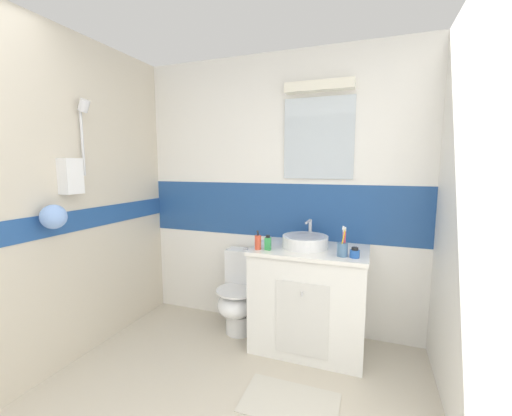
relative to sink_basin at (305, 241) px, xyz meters
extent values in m
cube|color=beige|center=(-0.33, -0.92, -0.92)|extent=(3.20, 3.48, 0.04)
cube|color=white|center=(-0.33, 0.33, -0.48)|extent=(3.20, 0.10, 0.85)
cube|color=#234C8C|center=(-0.33, 0.33, 0.20)|extent=(3.20, 0.10, 0.50)
cube|color=white|center=(-0.33, 0.33, 1.02)|extent=(3.20, 0.10, 1.15)
cube|color=silver|center=(0.04, 0.27, 0.84)|extent=(0.60, 0.02, 0.69)
cube|color=white|center=(0.04, 0.23, 1.26)|extent=(0.57, 0.10, 0.08)
cube|color=beige|center=(-1.68, -0.92, 0.35)|extent=(0.10, 3.48, 2.50)
cube|color=#234C8C|center=(-1.62, -0.92, 0.19)|extent=(0.01, 3.48, 0.16)
cube|color=white|center=(-1.58, -0.80, 0.53)|extent=(0.10, 0.14, 0.26)
cylinder|color=silver|center=(-1.60, -0.66, 0.79)|extent=(0.02, 0.02, 0.52)
cylinder|color=silver|center=(-1.56, -0.66, 1.05)|extent=(0.10, 0.07, 0.11)
sphere|color=#7FA5E5|center=(-1.52, -1.00, 0.27)|extent=(0.17, 0.17, 0.17)
cube|color=white|center=(1.02, -0.92, 0.35)|extent=(0.10, 3.48, 2.50)
cube|color=white|center=(0.04, 0.00, -0.49)|extent=(0.89, 0.57, 0.82)
cube|color=white|center=(0.04, -0.01, -0.07)|extent=(0.91, 0.59, 0.03)
cube|color=silver|center=(0.04, -0.29, -0.53)|extent=(0.40, 0.01, 0.57)
cylinder|color=silver|center=(0.04, -0.31, -0.33)|extent=(0.02, 0.02, 0.03)
cylinder|color=white|center=(0.00, 0.00, 0.00)|extent=(0.37, 0.37, 0.10)
cylinder|color=#AFB1BA|center=(0.00, 0.00, 0.04)|extent=(0.30, 0.30, 0.01)
cylinder|color=silver|center=(0.00, 0.21, 0.05)|extent=(0.03, 0.03, 0.20)
cylinder|color=silver|center=(0.00, 0.11, 0.14)|extent=(0.02, 0.17, 0.02)
cylinder|color=white|center=(-0.59, 0.00, -0.81)|extent=(0.24, 0.24, 0.18)
ellipsoid|color=white|center=(-0.59, -0.04, -0.61)|extent=(0.34, 0.42, 0.22)
cylinder|color=white|center=(-0.59, -0.04, -0.49)|extent=(0.37, 0.37, 0.02)
cube|color=white|center=(-0.59, 0.17, -0.34)|extent=(0.36, 0.17, 0.33)
cylinder|color=silver|center=(-0.59, 0.17, -0.16)|extent=(0.04, 0.04, 0.02)
cylinder|color=#4C7299|center=(0.31, -0.17, 0.00)|extent=(0.08, 0.08, 0.10)
cylinder|color=#D872BF|center=(0.31, -0.15, 0.06)|extent=(0.01, 0.02, 0.17)
cube|color=white|center=(0.31, -0.15, 0.14)|extent=(0.01, 0.02, 0.03)
cylinder|color=#D83F4C|center=(0.32, -0.16, 0.06)|extent=(0.01, 0.01, 0.17)
cube|color=white|center=(0.32, -0.16, 0.15)|extent=(0.01, 0.02, 0.03)
cylinder|color=gold|center=(0.31, -0.18, 0.07)|extent=(0.04, 0.04, 0.18)
cube|color=white|center=(0.31, -0.18, 0.16)|extent=(0.02, 0.02, 0.03)
cylinder|color=#D84C33|center=(-0.34, -0.19, 0.00)|extent=(0.05, 0.05, 0.11)
cylinder|color=#262626|center=(-0.34, -0.19, 0.08)|extent=(0.01, 0.01, 0.04)
cylinder|color=#262626|center=(-0.34, -0.21, 0.10)|extent=(0.01, 0.02, 0.01)
cube|color=green|center=(-0.26, -0.19, 0.00)|extent=(0.05, 0.03, 0.10)
cylinder|color=black|center=(-0.26, -0.19, 0.06)|extent=(0.03, 0.03, 0.02)
cylinder|color=#2659B2|center=(0.40, -0.17, -0.02)|extent=(0.07, 0.07, 0.06)
cylinder|color=black|center=(0.40, -0.17, 0.01)|extent=(0.05, 0.05, 0.02)
cube|color=beige|center=(0.06, -0.70, -0.90)|extent=(0.61, 0.38, 0.01)
camera|label=1|loc=(0.49, -2.52, 0.61)|focal=22.32mm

